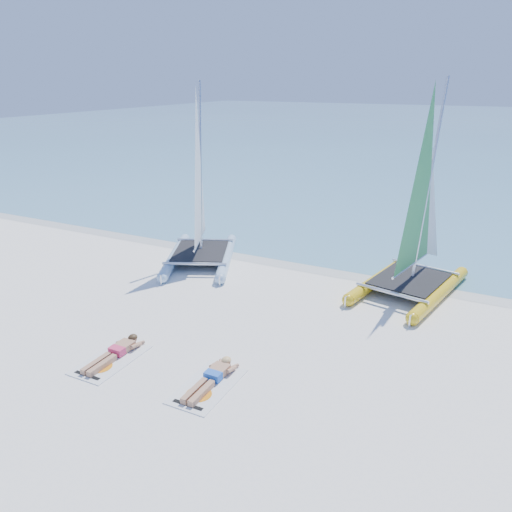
{
  "coord_description": "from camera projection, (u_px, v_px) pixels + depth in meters",
  "views": [
    {
      "loc": [
        5.37,
        -10.02,
        6.23
      ],
      "look_at": [
        -0.28,
        1.2,
        1.73
      ],
      "focal_mm": 35.0,
      "sensor_mm": 36.0,
      "label": 1
    }
  ],
  "objects": [
    {
      "name": "ground",
      "position": [
        245.0,
        335.0,
        12.8
      ],
      "size": [
        140.0,
        140.0,
        0.0
      ],
      "primitive_type": "plane",
      "color": "silver",
      "rests_on": "ground"
    },
    {
      "name": "sea",
      "position": [
        468.0,
        128.0,
        65.79
      ],
      "size": [
        140.0,
        115.0,
        0.01
      ],
      "primitive_type": "cube",
      "color": "#7BB8CE",
      "rests_on": "ground"
    },
    {
      "name": "sunbather_a",
      "position": [
        116.0,
        352.0,
        11.79
      ],
      "size": [
        0.37,
        1.73,
        0.26
      ],
      "color": "tan",
      "rests_on": "towel_a"
    },
    {
      "name": "wet_sand_strip",
      "position": [
        318.0,
        267.0,
        17.43
      ],
      "size": [
        140.0,
        1.4,
        0.01
      ],
      "primitive_type": "cube",
      "color": "silver",
      "rests_on": "ground"
    },
    {
      "name": "catamaran_blue",
      "position": [
        199.0,
        209.0,
        17.41
      ],
      "size": [
        3.95,
        5.17,
        6.36
      ],
      "rotation": [
        0.0,
        0.0,
        0.42
      ],
      "color": "#ADC6E4",
      "rests_on": "ground"
    },
    {
      "name": "catamaran_yellow",
      "position": [
        421.0,
        224.0,
        15.12
      ],
      "size": [
        3.17,
        5.25,
        6.51
      ],
      "rotation": [
        0.0,
        0.0,
        -0.2
      ],
      "color": "yellow",
      "rests_on": "ground"
    },
    {
      "name": "towel_a",
      "position": [
        111.0,
        360.0,
        11.66
      ],
      "size": [
        1.0,
        1.85,
        0.02
      ],
      "primitive_type": "cube",
      "color": "white",
      "rests_on": "ground"
    },
    {
      "name": "towel_b",
      "position": [
        208.0,
        386.0,
        10.67
      ],
      "size": [
        1.0,
        1.85,
        0.02
      ],
      "primitive_type": "cube",
      "color": "white",
      "rests_on": "ground"
    },
    {
      "name": "sunbather_b",
      "position": [
        212.0,
        377.0,
        10.79
      ],
      "size": [
        0.37,
        1.73,
        0.26
      ],
      "color": "tan",
      "rests_on": "towel_b"
    }
  ]
}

